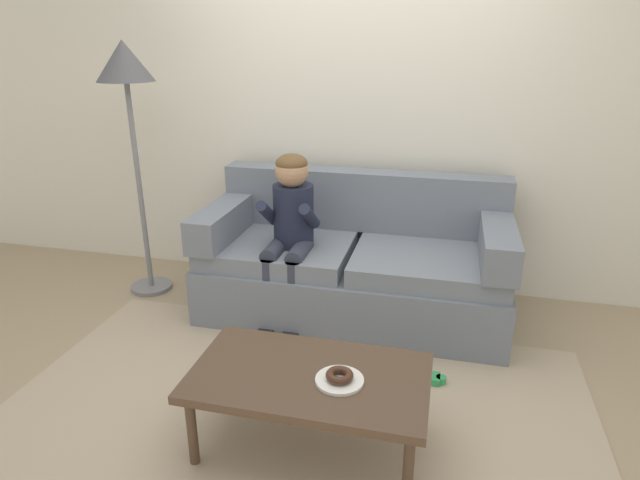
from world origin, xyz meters
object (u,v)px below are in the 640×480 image
Objects in this scene: coffee_table at (309,381)px; donut at (340,375)px; person_child at (290,223)px; toy_controller at (425,378)px; floor_lamp at (127,84)px; couch at (354,265)px.

coffee_table is 0.16m from donut.
toy_controller is (0.92, -0.53, -0.65)m from person_child.
coffee_table is 1.26m from person_child.
floor_lamp is (-1.15, 0.17, 0.81)m from person_child.
floor_lamp is (-1.72, 1.34, 1.06)m from donut.
person_child is 4.87× the size of toy_controller.
person_child is 1.32m from donut.
donut is 0.07× the size of floor_lamp.
person_child reaches higher than coffee_table.
person_child is at bearing -152.04° from couch.
donut is (0.18, -1.37, 0.09)m from couch.
donut is at bearing -104.43° from toy_controller.
person_child is (-0.43, 1.14, 0.32)m from coffee_table.
floor_lamp is at bearing 175.39° from toy_controller.
floor_lamp is at bearing -178.86° from couch.
couch is at bearing 27.96° from person_child.
floor_lamp reaches higher than donut.
person_child reaches higher than donut.
person_child is 9.18× the size of donut.
couch reaches higher than toy_controller.
floor_lamp reaches higher than coffee_table.
toy_controller is 0.13× the size of floor_lamp.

